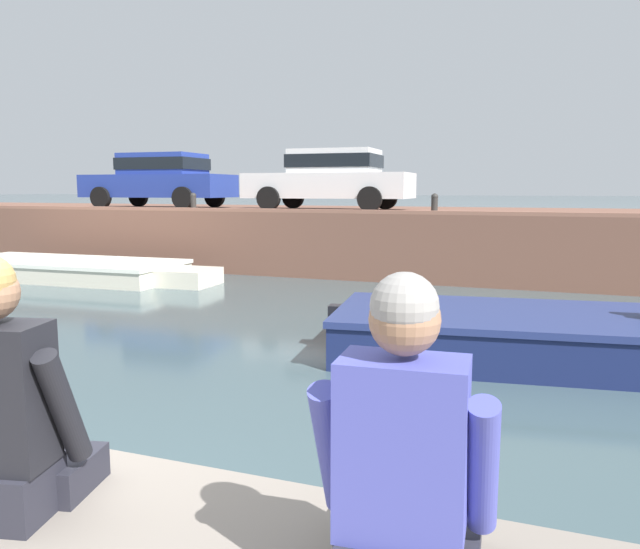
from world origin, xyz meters
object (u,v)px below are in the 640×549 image
Objects in this scene: car_left_inner_white at (331,177)px; mooring_bollard_mid at (435,203)px; person_seated_right at (7,415)px; car_leftmost_blue at (160,178)px; mooring_bollard_west at (193,201)px; bottle_drink at (7,469)px; motorboat_passing at (601,340)px; person_seated_middle at (404,471)px; boat_moored_west_cream at (76,270)px.

mooring_bollard_mid is at bearing -32.51° from car_left_inner_white.
car_left_inner_white is 14.24m from person_seated_right.
car_leftmost_blue is 1.00× the size of car_left_inner_white.
person_seated_right is (6.59, -11.76, -0.52)m from mooring_bollard_west.
car_left_inner_white is at bearing 104.55° from bottle_drink.
person_seated_middle is at bearing -98.71° from motorboat_passing.
car_left_inner_white reaches higher than motorboat_passing.
mooring_bollard_mid is 0.46× the size of person_seated_right.
person_seated_right is (8.37, -9.56, 1.01)m from boat_moored_west_cream.
car_left_inner_white reaches higher than mooring_bollard_west.
bottle_drink is (6.45, -11.66, -0.80)m from mooring_bollard_west.
boat_moored_west_cream is 14.57× the size of mooring_bollard_mid.
person_seated_right is at bearing -75.02° from car_left_inner_white.
car_left_inner_white is 3.67m from mooring_bollard_mid.
person_seated_right is at bearing -87.00° from mooring_bollard_mid.
person_seated_middle is (9.83, -9.50, 1.01)m from boat_moored_west_cream.
person_seated_right is 1.46m from person_seated_middle.
boat_moored_west_cream is at bearing -128.95° from mooring_bollard_west.
bottle_drink is (0.48, -11.66, -0.80)m from mooring_bollard_mid.
boat_moored_west_cream is 4.69m from car_leftmost_blue.
car_leftmost_blue is 5.22m from car_left_inner_white.
motorboat_passing is 10.68m from mooring_bollard_west.
car_leftmost_blue is 9.72× the size of mooring_bollard_mid.
car_left_inner_white is 4.48× the size of person_seated_middle.
person_seated_middle is (2.08, -11.70, -0.52)m from mooring_bollard_mid.
person_seated_middle is at bearing 2.51° from person_seated_right.
bottle_drink is (8.76, -13.60, -1.41)m from car_leftmost_blue.
mooring_bollard_mid is (8.28, -1.95, -0.61)m from car_leftmost_blue.
car_leftmost_blue is 4.48× the size of person_seated_middle.
car_leftmost_blue is at bearing 146.27° from motorboat_passing.
mooring_bollard_mid is at bearing 93.00° from person_seated_right.
car_leftmost_blue is (-0.53, 4.15, 2.14)m from boat_moored_west_cream.
car_left_inner_white is 4.48× the size of person_seated_right.
car_leftmost_blue is at bearing 127.19° from person_seated_middle.
person_seated_middle is (-0.94, -6.11, 0.93)m from motorboat_passing.
boat_moored_west_cream is 13.71m from person_seated_middle.
car_left_inner_white is at bearing 110.61° from person_seated_middle.
motorboat_passing is at bearing 67.31° from bottle_drink.
boat_moored_west_cream is at bearing 135.98° from person_seated_middle.
motorboat_passing is 6.52m from mooring_bollard_mid.
car_leftmost_blue reaches higher than person_seated_middle.
motorboat_passing is at bearing -33.73° from car_leftmost_blue.
bottle_drink is at bearing -112.69° from motorboat_passing.
boat_moored_west_cream is at bearing 162.52° from motorboat_passing.
person_seated_right is at bearing -111.22° from motorboat_passing.
mooring_bollard_west is at bearing 119.26° from person_seated_right.
bottle_drink is (3.53, -13.60, -1.40)m from car_left_inner_white.
person_seated_right is at bearing -48.81° from boat_moored_west_cream.
bottle_drink is at bearing -87.66° from mooring_bollard_mid.
person_seated_right is (0.62, -11.76, -0.52)m from mooring_bollard_mid.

